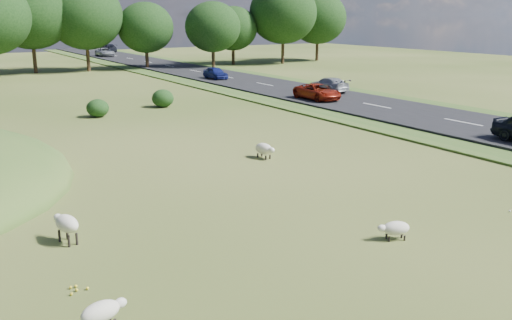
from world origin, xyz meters
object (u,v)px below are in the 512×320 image
(sheep_2, at_px, (264,149))
(car_3, at_px, (108,48))
(sheep_0, at_px, (66,224))
(sheep_3, at_px, (102,312))
(sheep_1, at_px, (395,228))
(car_5, at_px, (328,84))
(car_4, at_px, (317,92))
(car_1, at_px, (105,52))
(car_0, at_px, (216,73))

(sheep_2, xyz_separation_m, car_3, (17.33, 81.61, 0.50))
(sheep_0, xyz_separation_m, sheep_3, (-0.61, -5.82, -0.08))
(sheep_1, height_order, car_5, car_5)
(sheep_1, xyz_separation_m, car_4, (15.62, 24.63, 0.49))
(sheep_1, height_order, car_4, car_4)
(sheep_3, distance_m, car_4, 35.70)
(sheep_0, relative_size, sheep_1, 1.19)
(sheep_0, xyz_separation_m, car_1, (24.57, 77.22, 0.27))
(sheep_1, height_order, sheep_3, sheep_3)
(sheep_1, relative_size, car_0, 0.30)
(sheep_2, xyz_separation_m, car_0, (13.53, 31.47, 0.40))
(sheep_2, xyz_separation_m, car_4, (13.53, 13.48, 0.40))
(car_3, bearing_deg, car_5, 90.00)
(sheep_0, distance_m, car_4, 31.36)
(sheep_2, distance_m, car_5, 24.19)
(car_1, distance_m, car_5, 54.48)
(sheep_3, height_order, car_1, car_1)
(sheep_1, bearing_deg, car_0, -88.63)
(sheep_0, bearing_deg, car_4, -65.57)
(sheep_2, distance_m, car_1, 72.49)
(sheep_0, relative_size, car_0, 0.36)
(car_1, bearing_deg, sheep_3, -106.87)
(sheep_2, relative_size, sheep_3, 1.16)
(sheep_0, bearing_deg, sheep_1, -133.87)
(sheep_3, xyz_separation_m, car_1, (25.19, 83.04, 0.35))
(car_3, bearing_deg, car_0, 85.67)
(sheep_0, bearing_deg, car_3, -31.93)
(sheep_1, distance_m, sheep_3, 9.59)
(sheep_1, height_order, car_3, car_3)
(sheep_0, distance_m, car_5, 36.44)
(car_4, distance_m, car_5, 5.09)
(car_3, bearing_deg, car_4, 86.81)
(car_1, bearing_deg, sheep_1, -100.74)
(sheep_3, bearing_deg, car_4, 33.14)
(sheep_1, distance_m, car_5, 34.09)
(sheep_1, bearing_deg, sheep_3, 25.54)
(sheep_0, distance_m, sheep_3, 5.85)
(car_4, xyz_separation_m, car_5, (3.80, 3.38, 0.01))
(sheep_0, height_order, car_4, car_4)
(sheep_0, relative_size, car_3, 0.26)
(sheep_1, xyz_separation_m, sheep_2, (2.09, 11.15, 0.09))
(sheep_3, xyz_separation_m, car_4, (25.19, 25.31, 0.31))
(sheep_1, relative_size, car_1, 0.23)
(car_1, distance_m, car_3, 11.07)
(car_3, bearing_deg, sheep_1, 78.17)
(car_4, bearing_deg, sheep_0, -141.58)
(sheep_3, height_order, car_3, car_3)
(car_1, xyz_separation_m, car_4, (0.00, -57.73, -0.04))
(car_3, bearing_deg, sheep_0, 72.06)
(sheep_1, bearing_deg, sheep_2, -79.12)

